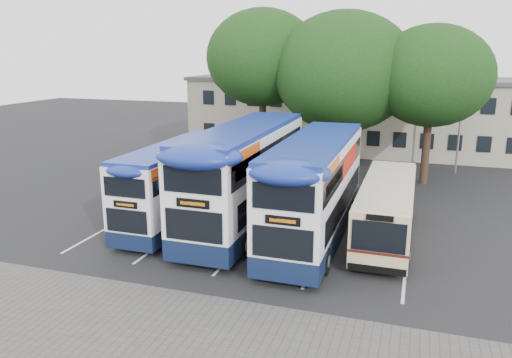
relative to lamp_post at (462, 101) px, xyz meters
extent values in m
plane|color=black|center=(-6.00, -19.97, -5.08)|extent=(120.00, 120.00, 0.00)
cube|color=#595654|center=(-8.00, -24.97, -5.08)|extent=(40.00, 6.00, 0.01)
cube|color=silver|center=(-16.75, -14.97, -5.08)|extent=(0.12, 11.00, 0.01)
cube|color=silver|center=(-13.25, -14.97, -5.08)|extent=(0.12, 11.00, 0.01)
cube|color=silver|center=(-9.75, -14.97, -5.08)|extent=(0.12, 11.00, 0.01)
cube|color=silver|center=(-6.25, -14.97, -5.08)|extent=(0.12, 11.00, 0.01)
cube|color=silver|center=(-2.75, -14.97, -5.08)|extent=(0.12, 11.00, 0.01)
cube|color=#B2A38F|center=(-6.00, 7.03, -2.08)|extent=(32.00, 8.00, 6.00)
cube|color=#4C4C4F|center=(-6.00, 7.03, 0.97)|extent=(32.40, 8.40, 0.30)
cube|color=black|center=(-6.00, 3.01, -3.38)|extent=(30.00, 0.06, 1.20)
cube|color=black|center=(-6.00, 3.01, -0.58)|extent=(30.00, 0.06, 1.20)
cylinder|color=gray|center=(0.00, 0.03, -0.58)|extent=(0.14, 0.14, 9.00)
cube|color=gray|center=(0.00, 0.03, 3.92)|extent=(0.12, 0.80, 0.12)
cube|color=gray|center=(0.00, -0.37, 3.87)|extent=(0.25, 0.50, 0.12)
cylinder|color=black|center=(-13.49, -2.24, -2.17)|extent=(0.50, 0.50, 5.83)
ellipsoid|color=black|center=(-13.49, -2.24, 2.84)|extent=(7.97, 7.97, 6.77)
cylinder|color=black|center=(-7.67, -2.94, -2.49)|extent=(0.50, 0.50, 5.19)
ellipsoid|color=black|center=(-7.67, -2.94, 1.97)|extent=(9.28, 9.28, 7.89)
cylinder|color=black|center=(-2.14, -3.46, -2.55)|extent=(0.50, 0.50, 5.06)
ellipsoid|color=black|center=(-2.14, -3.46, 1.80)|extent=(7.40, 7.40, 6.29)
cube|color=#101C3C|center=(-13.83, -15.10, -4.46)|extent=(2.25, 9.44, 0.72)
cube|color=white|center=(-13.83, -15.10, -2.70)|extent=(2.25, 9.44, 2.79)
cube|color=navy|center=(-13.83, -15.10, -1.26)|extent=(2.20, 9.25, 0.27)
cube|color=black|center=(-13.83, -14.83, -3.47)|extent=(2.29, 8.36, 0.90)
cube|color=black|center=(-13.83, -15.10, -2.07)|extent=(2.29, 8.90, 0.81)
cube|color=#EC5D13|center=(-12.69, -18.20, -1.58)|extent=(0.02, 2.88, 0.49)
cube|color=black|center=(-13.83, -19.85, -2.79)|extent=(1.08, 0.06, 0.27)
cylinder|color=black|center=(-14.84, -12.36, -4.63)|extent=(0.27, 0.90, 0.90)
cylinder|color=black|center=(-12.81, -12.36, -4.63)|extent=(0.27, 0.90, 0.90)
cylinder|color=black|center=(-14.84, -18.20, -4.63)|extent=(0.27, 0.90, 0.90)
cylinder|color=black|center=(-12.81, -18.20, -4.63)|extent=(0.27, 0.90, 0.90)
cube|color=#101C3C|center=(-10.50, -14.58, -4.30)|extent=(2.79, 11.72, 0.89)
cube|color=white|center=(-10.50, -14.58, -2.13)|extent=(2.79, 11.72, 3.46)
cube|color=navy|center=(-10.50, -14.58, -0.34)|extent=(2.73, 11.48, 0.33)
cube|color=black|center=(-10.50, -14.24, -3.08)|extent=(2.83, 10.38, 1.12)
cube|color=black|center=(-10.50, -14.58, -1.35)|extent=(2.83, 11.05, 1.00)
cube|color=#EC5D13|center=(-9.09, -18.43, -0.73)|extent=(0.02, 3.57, 0.61)
cube|color=black|center=(-10.50, -20.46, -2.24)|extent=(1.34, 0.06, 0.33)
cylinder|color=black|center=(-11.76, -11.17, -4.53)|extent=(0.33, 1.12, 1.12)
cylinder|color=black|center=(-9.24, -11.17, -4.53)|extent=(0.33, 1.12, 1.12)
cylinder|color=black|center=(-11.76, -18.43, -4.53)|extent=(0.33, 1.12, 1.12)
cylinder|color=black|center=(-9.24, -18.43, -4.53)|extent=(0.33, 1.12, 1.12)
cube|color=#101C3C|center=(-6.91, -15.29, -4.35)|extent=(2.63, 11.05, 0.84)
cube|color=white|center=(-6.91, -15.29, -2.30)|extent=(2.63, 11.05, 3.26)
cube|color=navy|center=(-6.91, -15.29, -0.61)|extent=(2.58, 10.83, 0.32)
cube|color=black|center=(-6.91, -14.98, -3.19)|extent=(2.67, 9.78, 1.05)
cube|color=black|center=(-6.91, -15.29, -1.56)|extent=(2.67, 10.42, 0.95)
cube|color=#EC5D13|center=(-5.59, -18.92, -0.98)|extent=(0.02, 3.37, 0.58)
cube|color=black|center=(-6.91, -20.84, -2.40)|extent=(1.26, 0.06, 0.32)
cylinder|color=black|center=(-8.10, -12.08, -4.56)|extent=(0.32, 1.05, 1.05)
cylinder|color=black|center=(-5.72, -12.08, -4.56)|extent=(0.32, 1.05, 1.05)
cylinder|color=black|center=(-8.10, -18.92, -4.56)|extent=(0.32, 1.05, 1.05)
cylinder|color=black|center=(-5.72, -18.92, -4.56)|extent=(0.32, 1.05, 1.05)
cube|color=#B6160C|center=(-5.58, -13.98, -1.56)|extent=(0.02, 4.21, 0.89)
cube|color=beige|center=(-3.78, -14.29, -3.67)|extent=(2.25, 9.01, 2.30)
cube|color=beige|center=(-3.78, -14.29, -2.47)|extent=(2.16, 8.65, 0.18)
cube|color=black|center=(-3.78, -13.84, -3.28)|extent=(2.29, 7.21, 0.81)
cube|color=#4F160F|center=(-3.78, -14.29, -4.05)|extent=(2.28, 9.03, 0.11)
cube|color=black|center=(-3.78, -18.82, -3.37)|extent=(1.98, 0.06, 1.17)
cylinder|color=black|center=(-4.80, -17.35, -4.63)|extent=(0.27, 0.90, 0.90)
cylinder|color=black|center=(-2.76, -17.35, -4.63)|extent=(0.27, 0.90, 0.90)
cylinder|color=black|center=(-4.80, -11.59, -4.63)|extent=(0.27, 0.90, 0.90)
cylinder|color=black|center=(-2.76, -11.59, -4.63)|extent=(0.27, 0.90, 0.90)
camera|label=1|loc=(-2.70, -36.65, 3.29)|focal=35.00mm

